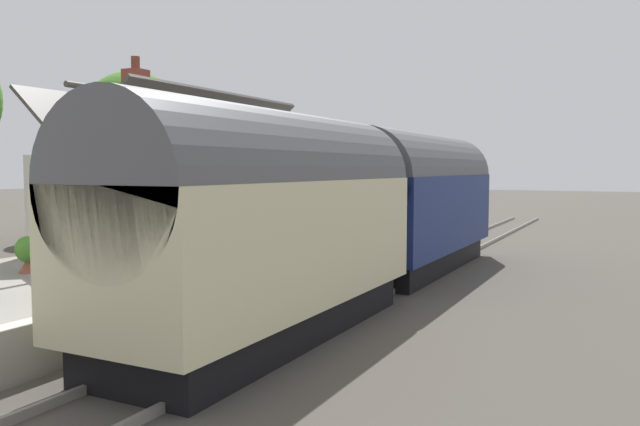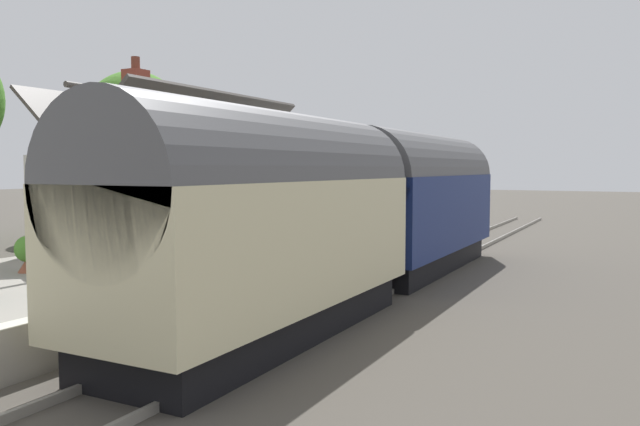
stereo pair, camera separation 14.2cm
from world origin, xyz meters
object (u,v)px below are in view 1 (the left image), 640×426
object	(u,v)px
planter_bench_right	(28,253)
tree_far_right	(134,124)
bench_by_lamp	(367,211)
planter_by_door	(269,218)
station_building	(172,196)
planter_under_sign	(114,255)
tree_far_left	(98,131)
train	(363,208)
planter_corner_building	(341,225)
planter_edge_near	(369,223)

from	to	relation	value
planter_bench_right	tree_far_right	world-z (taller)	tree_far_right
bench_by_lamp	planter_by_door	world-z (taller)	bench_by_lamp
planter_by_door	station_building	bearing A→B (deg)	-173.09
bench_by_lamp	planter_under_sign	size ratio (longest dim) A/B	1.35
station_building	planter_bench_right	world-z (taller)	station_building
station_building	tree_far_left	size ratio (longest dim) A/B	1.13
station_building	bench_by_lamp	world-z (taller)	station_building
station_building	tree_far_left	distance (m)	12.87
station_building	tree_far_right	world-z (taller)	tree_far_right
station_building	planter_bench_right	size ratio (longest dim) A/B	9.30
planter_bench_right	train	bearing A→B (deg)	-49.68
bench_by_lamp	planter_corner_building	bearing A→B (deg)	-167.39
planter_corner_building	tree_far_right	world-z (taller)	tree_far_right
planter_under_sign	planter_corner_building	xyz separation A→B (m)	(10.76, -0.14, -0.26)
planter_edge_near	planter_bench_right	xyz separation A→B (m)	(-12.23, 3.26, 0.15)
planter_under_sign	planter_corner_building	size ratio (longest dim) A/B	1.45
bench_by_lamp	tree_far_right	world-z (taller)	tree_far_right
station_building	planter_by_door	xyz separation A→B (m)	(6.90, 0.84, -1.20)
planter_by_door	planter_corner_building	bearing A→B (deg)	-110.89
station_building	bench_by_lamp	bearing A→B (deg)	-10.78
train	tree_far_left	distance (m)	18.57
planter_bench_right	tree_far_right	bearing A→B (deg)	30.53
tree_far_right	train	bearing A→B (deg)	-108.97
planter_corner_building	tree_far_right	bearing A→B (deg)	101.80
planter_corner_building	planter_under_sign	bearing A→B (deg)	179.27
bench_by_lamp	planter_edge_near	bearing A→B (deg)	-156.13
planter_edge_near	tree_far_right	bearing A→B (deg)	110.36
planter_by_door	tree_far_right	size ratio (longest dim) A/B	0.15
station_building	planter_edge_near	bearing A→B (deg)	-27.78
planter_edge_near	planter_bench_right	bearing A→B (deg)	165.07
planter_bench_right	tree_far_left	size ratio (longest dim) A/B	0.12
planter_by_door	tree_far_left	size ratio (longest dim) A/B	0.16
train	planter_corner_building	distance (m)	6.57
bench_by_lamp	tree_far_left	xyz separation A→B (m)	(-3.52, 12.48, 3.65)
planter_edge_near	train	bearing A→B (deg)	-158.59
station_building	tree_far_right	bearing A→B (deg)	53.51
planter_bench_right	tree_far_right	distance (m)	11.11
planter_under_sign	tree_far_left	size ratio (longest dim) A/B	0.15
planter_under_sign	planter_edge_near	distance (m)	12.27
tree_far_right	tree_far_left	size ratio (longest dim) A/B	1.02
train	tree_far_right	bearing A→B (deg)	71.03
planter_edge_near	planter_by_door	size ratio (longest dim) A/B	0.81
train	station_building	world-z (taller)	station_building
bench_by_lamp	planter_by_door	bearing A→B (deg)	141.91
tree_far_right	tree_far_left	bearing A→B (deg)	58.85
station_building	planter_under_sign	bearing A→B (deg)	-150.74
train	station_building	bearing A→B (deg)	87.93
bench_by_lamp	tree_far_right	xyz separation A→B (m)	(-6.84, 6.98, 3.61)
tree_far_right	planter_corner_building	bearing A→B (deg)	-78.20
train	station_building	xyz separation A→B (m)	(0.23, 6.40, 0.15)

